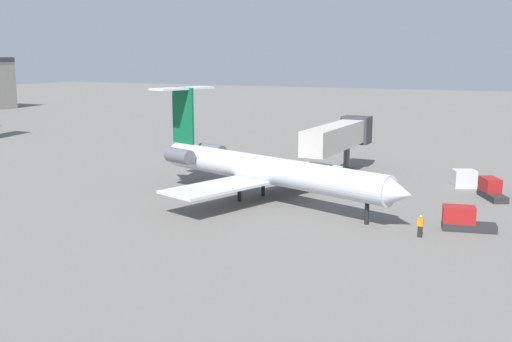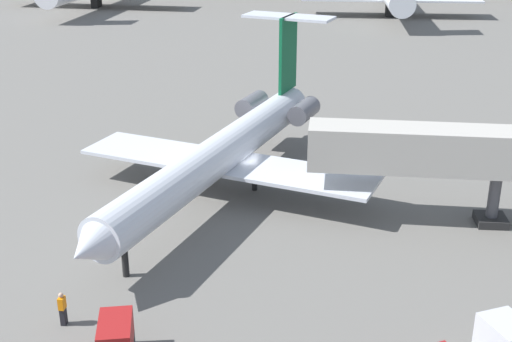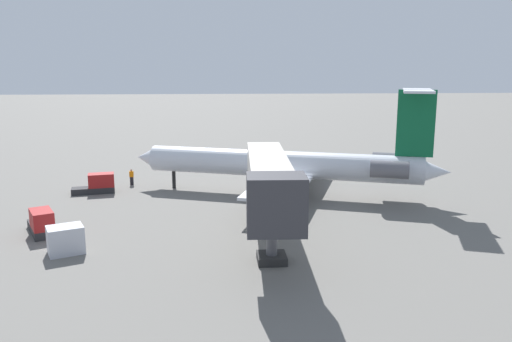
{
  "view_description": "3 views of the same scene",
  "coord_description": "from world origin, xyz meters",
  "px_view_note": "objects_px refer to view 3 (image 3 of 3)",
  "views": [
    {
      "loc": [
        -51.06,
        -23.7,
        13.27
      ],
      "look_at": [
        -2.01,
        -1.08,
        3.01
      ],
      "focal_mm": 42.56,
      "sensor_mm": 36.0,
      "label": 1
    },
    {
      "loc": [
        4.46,
        -42.53,
        18.49
      ],
      "look_at": [
        1.46,
        -3.93,
        2.82
      ],
      "focal_mm": 47.91,
      "sensor_mm": 36.0,
      "label": 2
    },
    {
      "loc": [
        45.2,
        -7.6,
        11.82
      ],
      "look_at": [
        -0.16,
        -4.14,
        2.56
      ],
      "focal_mm": 35.28,
      "sensor_mm": 36.0,
      "label": 3
    }
  ],
  "objects_px": {
    "ground_crew_marshaller": "(132,177)",
    "baggage_tug_trailing": "(98,184)",
    "regional_jet": "(292,163)",
    "jet_bridge": "(270,183)",
    "baggage_tug_lead": "(41,223)",
    "cargo_container_uld": "(66,240)"
  },
  "relations": [
    {
      "from": "ground_crew_marshaller",
      "to": "baggage_tug_lead",
      "type": "distance_m",
      "value": 16.15
    },
    {
      "from": "baggage_tug_trailing",
      "to": "cargo_container_uld",
      "type": "relative_size",
      "value": 1.56
    },
    {
      "from": "baggage_tug_lead",
      "to": "baggage_tug_trailing",
      "type": "distance_m",
      "value": 12.51
    },
    {
      "from": "ground_crew_marshaller",
      "to": "baggage_tug_trailing",
      "type": "relative_size",
      "value": 0.4
    },
    {
      "from": "ground_crew_marshaller",
      "to": "baggage_tug_lead",
      "type": "xyz_separation_m",
      "value": [
        15.68,
        -3.87,
        -0.02
      ]
    },
    {
      "from": "jet_bridge",
      "to": "baggage_tug_trailing",
      "type": "distance_m",
      "value": 22.8
    },
    {
      "from": "ground_crew_marshaller",
      "to": "regional_jet",
      "type": "bearing_deg",
      "value": 70.03
    },
    {
      "from": "jet_bridge",
      "to": "ground_crew_marshaller",
      "type": "relative_size",
      "value": 9.34
    },
    {
      "from": "cargo_container_uld",
      "to": "jet_bridge",
      "type": "bearing_deg",
      "value": 88.71
    },
    {
      "from": "regional_jet",
      "to": "baggage_tug_trailing",
      "type": "xyz_separation_m",
      "value": [
        -2.53,
        -18.55,
        -2.29
      ]
    },
    {
      "from": "jet_bridge",
      "to": "baggage_tug_lead",
      "type": "relative_size",
      "value": 3.75
    },
    {
      "from": "regional_jet",
      "to": "baggage_tug_lead",
      "type": "relative_size",
      "value": 6.92
    },
    {
      "from": "regional_jet",
      "to": "jet_bridge",
      "type": "bearing_deg",
      "value": -13.96
    },
    {
      "from": "ground_crew_marshaller",
      "to": "cargo_container_uld",
      "type": "xyz_separation_m",
      "value": [
        19.68,
        -1.01,
        0.05
      ]
    },
    {
      "from": "baggage_tug_lead",
      "to": "cargo_container_uld",
      "type": "height_order",
      "value": "baggage_tug_lead"
    },
    {
      "from": "jet_bridge",
      "to": "baggage_tug_lead",
      "type": "xyz_separation_m",
      "value": [
        -4.3,
        -16.19,
        -3.71
      ]
    },
    {
      "from": "baggage_tug_trailing",
      "to": "cargo_container_uld",
      "type": "xyz_separation_m",
      "value": [
        16.45,
        1.68,
        0.07
      ]
    },
    {
      "from": "regional_jet",
      "to": "cargo_container_uld",
      "type": "height_order",
      "value": "regional_jet"
    },
    {
      "from": "regional_jet",
      "to": "baggage_tug_trailing",
      "type": "bearing_deg",
      "value": -97.77
    },
    {
      "from": "regional_jet",
      "to": "ground_crew_marshaller",
      "type": "height_order",
      "value": "regional_jet"
    },
    {
      "from": "regional_jet",
      "to": "baggage_tug_trailing",
      "type": "height_order",
      "value": "regional_jet"
    },
    {
      "from": "ground_crew_marshaller",
      "to": "baggage_tug_lead",
      "type": "bearing_deg",
      "value": -13.88
    }
  ]
}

